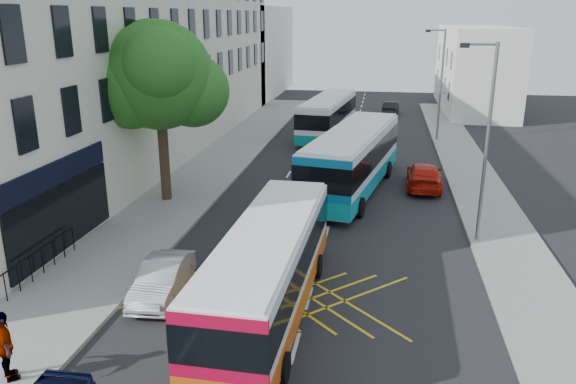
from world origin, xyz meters
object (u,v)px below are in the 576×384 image
at_px(parked_car_silver, 163,279).
at_px(pedestrian_far, 5,346).
at_px(lamp_near, 485,134).
at_px(distant_car_grey, 333,111).
at_px(street_tree, 158,77).
at_px(bus_far, 328,116).
at_px(lamp_far, 440,79).
at_px(distant_car_dark, 391,108).
at_px(bus_near, 268,269).
at_px(red_hatchback, 424,176).
at_px(bus_mid, 353,159).

height_order(parked_car_silver, pedestrian_far, pedestrian_far).
bearing_deg(lamp_near, distant_car_grey, 106.61).
bearing_deg(street_tree, pedestrian_far, -84.17).
distance_m(street_tree, lamp_near, 15.10).
relative_size(street_tree, lamp_near, 1.10).
bearing_deg(pedestrian_far, bus_far, -55.39).
bearing_deg(lamp_far, bus_far, 177.35).
relative_size(street_tree, pedestrian_far, 4.59).
xyz_separation_m(lamp_far, distant_car_grey, (-8.52, 8.55, -3.99)).
bearing_deg(distant_car_grey, lamp_near, -66.69).
xyz_separation_m(distant_car_grey, distant_car_dark, (5.26, 3.15, -0.03)).
xyz_separation_m(bus_far, distant_car_dark, (4.93, 11.33, -1.01)).
distance_m(lamp_far, distant_car_dark, 12.80).
bearing_deg(bus_near, bus_far, 93.26).
height_order(parked_car_silver, red_hatchback, red_hatchback).
distance_m(bus_near, parked_car_silver, 3.90).
height_order(lamp_far, distant_car_dark, lamp_far).
xyz_separation_m(street_tree, parked_car_silver, (3.61, -9.58, -5.67)).
xyz_separation_m(bus_mid, distant_car_grey, (-3.04, 22.16, -1.13)).
height_order(lamp_far, parked_car_silver, lamp_far).
distance_m(red_hatchback, distant_car_grey, 22.04).
bearing_deg(bus_near, distant_car_dark, 85.48).
relative_size(parked_car_silver, pedestrian_far, 1.97).
xyz_separation_m(bus_mid, parked_car_silver, (-5.61, -13.00, -1.14)).
xyz_separation_m(bus_near, parked_car_silver, (-3.76, 0.51, -0.91)).
bearing_deg(lamp_near, bus_mid, 130.64).
bearing_deg(distant_car_dark, street_tree, 74.35).
bearing_deg(distant_car_grey, bus_near, -81.41).
bearing_deg(lamp_far, distant_car_dark, 105.57).
bearing_deg(street_tree, bus_far, 69.50).
bearing_deg(lamp_near, bus_far, 111.91).
relative_size(lamp_near, bus_near, 0.77).
relative_size(parked_car_silver, red_hatchback, 0.81).
relative_size(lamp_near, bus_far, 0.72).
bearing_deg(distant_car_grey, distant_car_dark, 37.66).
distance_m(lamp_near, parked_car_silver, 13.52).
height_order(bus_far, red_hatchback, bus_far).
distance_m(bus_near, distant_car_grey, 35.70).
distance_m(street_tree, distant_car_dark, 31.45).
xyz_separation_m(lamp_near, bus_far, (-8.20, 20.38, -3.01)).
distance_m(bus_near, pedestrian_far, 7.53).
distance_m(lamp_near, bus_mid, 8.89).
bearing_deg(bus_far, distant_car_dark, 72.91).
bearing_deg(red_hatchback, street_tree, 22.10).
distance_m(bus_mid, distant_car_grey, 22.40).
bearing_deg(red_hatchback, pedestrian_far, 61.75).
height_order(parked_car_silver, distant_car_dark, parked_car_silver).
xyz_separation_m(lamp_near, parked_car_silver, (-11.10, -6.61, -3.99)).
height_order(lamp_near, bus_far, lamp_near).
height_order(distant_car_grey, pedestrian_far, pedestrian_far).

